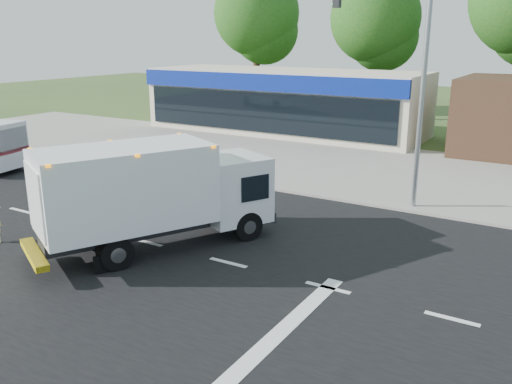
% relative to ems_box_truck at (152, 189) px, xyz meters
% --- Properties ---
extents(ground, '(120.00, 120.00, 0.00)m').
position_rel_ems_box_truck_xyz_m(ground, '(2.50, 0.18, -1.81)').
color(ground, '#385123').
rests_on(ground, ground).
extents(road_asphalt, '(60.00, 14.00, 0.02)m').
position_rel_ems_box_truck_xyz_m(road_asphalt, '(2.50, 0.18, -1.81)').
color(road_asphalt, black).
rests_on(road_asphalt, ground).
extents(sidewalk, '(60.00, 2.40, 0.12)m').
position_rel_ems_box_truck_xyz_m(sidewalk, '(2.50, 8.38, -1.75)').
color(sidewalk, gray).
rests_on(sidewalk, ground).
extents(parking_apron, '(60.00, 9.00, 0.02)m').
position_rel_ems_box_truck_xyz_m(parking_apron, '(2.50, 14.18, -1.80)').
color(parking_apron, gray).
rests_on(parking_apron, ground).
extents(lane_markings, '(55.20, 7.00, 0.01)m').
position_rel_ems_box_truck_xyz_m(lane_markings, '(3.86, -1.17, -1.80)').
color(lane_markings, silver).
rests_on(lane_markings, road_asphalt).
extents(ems_box_truck, '(5.17, 7.31, 3.15)m').
position_rel_ems_box_truck_xyz_m(ems_box_truck, '(0.00, 0.00, 0.00)').
color(ems_box_truck, black).
rests_on(ems_box_truck, ground).
extents(retail_strip_mall, '(18.00, 6.20, 4.00)m').
position_rel_ems_box_truck_xyz_m(retail_strip_mall, '(-6.50, 20.11, 0.20)').
color(retail_strip_mall, beige).
rests_on(retail_strip_mall, ground).
extents(traffic_signal_pole, '(3.51, 0.25, 8.00)m').
position_rel_ems_box_truck_xyz_m(traffic_signal_pole, '(4.86, 7.78, 3.11)').
color(traffic_signal_pole, gray).
rests_on(traffic_signal_pole, ground).
extents(background_trees, '(36.77, 7.39, 12.10)m').
position_rel_ems_box_truck_xyz_m(background_trees, '(1.66, 28.34, 5.57)').
color(background_trees, '#332114').
rests_on(background_trees, ground).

